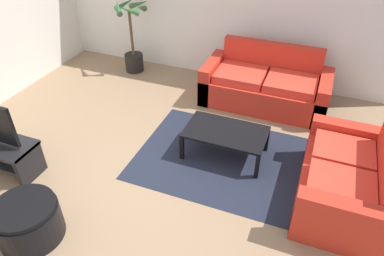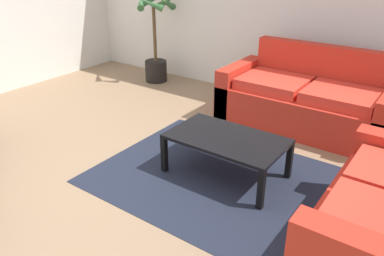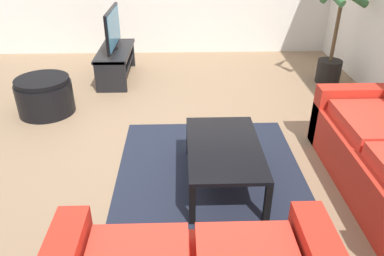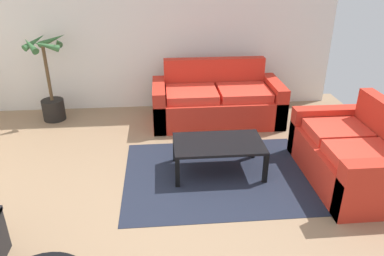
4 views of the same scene
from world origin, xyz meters
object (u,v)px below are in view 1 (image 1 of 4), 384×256
Objects in this scene: couch_loveseat at (346,182)px; coffee_table at (226,134)px; potted_palm at (133,43)px; couch_main at (265,87)px; ottoman at (28,221)px.

couch_loveseat reaches higher than coffee_table.
potted_palm is at bearing 142.73° from coffee_table.
potted_palm is at bearing 173.62° from couch_main.
couch_loveseat is 1.46× the size of coffee_table.
ottoman is (-2.95, -1.67, -0.08)m from couch_loveseat.
couch_main reaches higher than ottoman.
potted_palm reaches higher than coffee_table.
ottoman is at bearing -77.29° from potted_palm.
couch_loveseat is at bearing 29.55° from ottoman.
couch_main is 2.54m from potted_palm.
couch_loveseat is at bearing -54.33° from couch_main.
coffee_table is at bearing -37.27° from potted_palm.
ottoman is (0.84, -3.73, -0.32)m from potted_palm.
coffee_table is at bearing 53.47° from ottoman.
ottoman reaches higher than coffee_table.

